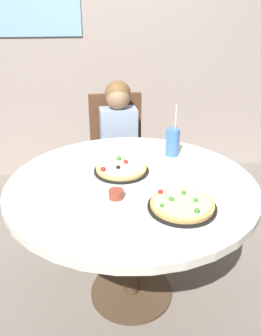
# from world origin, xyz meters

# --- Properties ---
(ground_plane) EXTENTS (8.00, 8.00, 0.00)m
(ground_plane) POSITION_xyz_m (0.00, 0.00, 0.00)
(ground_plane) COLOR slate
(wall_with_window) EXTENTS (5.20, 0.14, 2.90)m
(wall_with_window) POSITION_xyz_m (-0.00, 1.76, 1.45)
(wall_with_window) COLOR #A8998E
(wall_with_window) RESTS_ON ground_plane
(dining_table) EXTENTS (1.26, 1.26, 0.75)m
(dining_table) POSITION_xyz_m (0.00, 0.00, 0.66)
(dining_table) COLOR silver
(dining_table) RESTS_ON ground_plane
(chair_wooden) EXTENTS (0.42, 0.42, 0.95)m
(chair_wooden) POSITION_xyz_m (-0.00, 0.94, 0.53)
(chair_wooden) COLOR brown
(chair_wooden) RESTS_ON ground_plane
(diner_child) EXTENTS (0.27, 0.42, 1.08)m
(diner_child) POSITION_xyz_m (0.00, 0.76, 0.48)
(diner_child) COLOR #3F4766
(diner_child) RESTS_ON ground_plane
(pizza_veggie) EXTENTS (0.29, 0.29, 0.05)m
(pizza_veggie) POSITION_xyz_m (-0.04, 0.11, 0.77)
(pizza_veggie) COLOR black
(pizza_veggie) RESTS_ON dining_table
(pizza_cheese) EXTENTS (0.30, 0.30, 0.05)m
(pizza_cheese) POSITION_xyz_m (0.19, -0.28, 0.77)
(pizza_cheese) COLOR black
(pizza_cheese) RESTS_ON dining_table
(soda_cup) EXTENTS (0.08, 0.08, 0.31)m
(soda_cup) POSITION_xyz_m (0.27, 0.30, 0.83)
(soda_cup) COLOR #3F72B2
(soda_cup) RESTS_ON dining_table
(sauce_bowl) EXTENTS (0.07, 0.07, 0.04)m
(sauce_bowl) POSITION_xyz_m (-0.09, -0.15, 0.77)
(sauce_bowl) COLOR brown
(sauce_bowl) RESTS_ON dining_table
(plate_small) EXTENTS (0.18, 0.18, 0.01)m
(plate_small) POSITION_xyz_m (-0.14, 0.42, 0.76)
(plate_small) COLOR white
(plate_small) RESTS_ON dining_table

